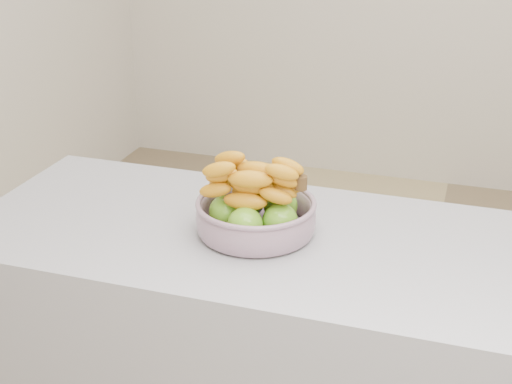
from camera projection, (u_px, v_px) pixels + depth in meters
fruit_bowl at (256, 210)px, 1.59m from camera, size 0.27×0.27×0.17m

